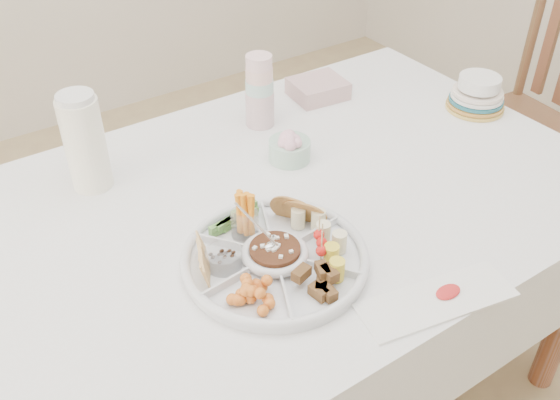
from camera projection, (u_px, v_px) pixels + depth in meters
floor at (290, 386)px, 1.95m from camera, size 4.00×4.00×0.00m
dining_table at (291, 302)px, 1.72m from camera, size 1.52×1.02×0.76m
chair at (522, 116)px, 2.24m from camera, size 0.48×0.48×1.06m
party_tray at (275, 256)px, 1.28m from camera, size 0.42×0.42×0.04m
bean_dip at (275, 253)px, 1.27m from camera, size 0.12×0.12×0.04m
tortillas at (295, 211)px, 1.36m from camera, size 0.12×0.12×0.06m
carrot_cucumber at (236, 210)px, 1.33m from camera, size 0.13×0.13×0.11m
pita_raisins at (211, 256)px, 1.24m from camera, size 0.11×0.11×0.06m
cherries at (251, 294)px, 1.17m from camera, size 0.11×0.11×0.04m
granola_chunks at (319, 286)px, 1.19m from camera, size 0.11×0.11×0.04m
banana_tomato at (337, 235)px, 1.27m from camera, size 0.11×0.11×0.08m
cup_stack at (259, 89)px, 1.68m from camera, size 0.09×0.09×0.22m
thermos at (84, 141)px, 1.44m from camera, size 0.11×0.11×0.25m
flower_bowl at (290, 146)px, 1.58m from camera, size 0.14×0.14×0.08m
napkin_stack at (318, 89)px, 1.86m from camera, size 0.17×0.15×0.05m
plate_stack at (478, 92)px, 1.78m from camera, size 0.21×0.21×0.11m
placemat at (437, 300)px, 1.20m from camera, size 0.33×0.16×0.01m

